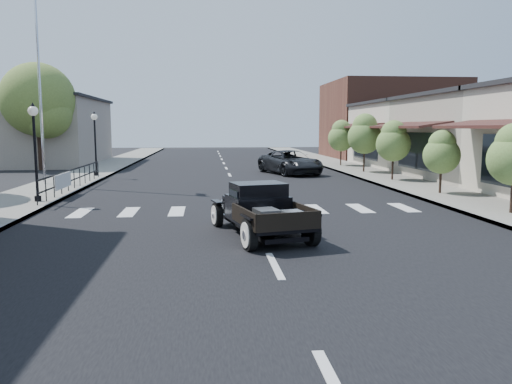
{
  "coord_description": "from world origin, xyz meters",
  "views": [
    {
      "loc": [
        -1.38,
        -12.94,
        2.85
      ],
      "look_at": [
        0.04,
        1.32,
        1.0
      ],
      "focal_mm": 35.0,
      "sensor_mm": 36.0,
      "label": 1
    }
  ],
  "objects": [
    {
      "name": "sidewalk_right",
      "position": [
        8.5,
        15.0,
        0.07
      ],
      "size": [
        3.0,
        80.0,
        0.15
      ],
      "primitive_type": "cube",
      "color": "gray",
      "rests_on": "ground"
    },
    {
      "name": "lamp_post_c",
      "position": [
        -7.6,
        16.0,
        1.95
      ],
      "size": [
        0.36,
        0.36,
        3.6
      ],
      "primitive_type": null,
      "color": "black",
      "rests_on": "sidewalk_left"
    },
    {
      "name": "low_building_left",
      "position": [
        -15.0,
        28.0,
        2.5
      ],
      "size": [
        10.0,
        12.0,
        5.0
      ],
      "primitive_type": "cube",
      "color": "#A99B8D",
      "rests_on": "ground"
    },
    {
      "name": "second_car",
      "position": [
        3.74,
        17.28,
        0.72
      ],
      "size": [
        3.83,
        5.68,
        1.45
      ],
      "primitive_type": "imported",
      "rotation": [
        0.0,
        0.0,
        0.3
      ],
      "color": "black",
      "rests_on": "ground"
    },
    {
      "name": "flagpole",
      "position": [
        -9.2,
        12.0,
        5.96
      ],
      "size": [
        0.12,
        0.12,
        11.62
      ],
      "primitive_type": "cylinder",
      "color": "silver",
      "rests_on": "sidewalk_left"
    },
    {
      "name": "banner",
      "position": [
        -7.22,
        8.0,
        0.45
      ],
      "size": [
        0.04,
        2.2,
        0.6
      ],
      "primitive_type": null,
      "color": "silver",
      "rests_on": "sidewalk_left"
    },
    {
      "name": "road",
      "position": [
        0.0,
        15.0,
        0.01
      ],
      "size": [
        14.0,
        80.0,
        0.02
      ],
      "primitive_type": "cube",
      "color": "black",
      "rests_on": "ground"
    },
    {
      "name": "small_tree_d",
      "position": [
        8.3,
        16.99,
        1.87
      ],
      "size": [
        2.06,
        2.06,
        3.44
      ],
      "primitive_type": null,
      "color": "#5A7A38",
      "rests_on": "sidewalk_right"
    },
    {
      "name": "small_tree_e",
      "position": [
        8.3,
        22.34,
        1.72
      ],
      "size": [
        1.88,
        1.88,
        3.13
      ],
      "primitive_type": null,
      "color": "#5A7A38",
      "rests_on": "sidewalk_right"
    },
    {
      "name": "lamp_post_b",
      "position": [
        -7.6,
        6.0,
        1.95
      ],
      "size": [
        0.36,
        0.36,
        3.6
      ],
      "primitive_type": null,
      "color": "black",
      "rests_on": "sidewalk_left"
    },
    {
      "name": "sidewalk_left",
      "position": [
        -8.5,
        15.0,
        0.07
      ],
      "size": [
        3.0,
        80.0,
        0.15
      ],
      "primitive_type": "cube",
      "color": "gray",
      "rests_on": "ground"
    },
    {
      "name": "road_markings",
      "position": [
        0.0,
        10.0,
        0.0
      ],
      "size": [
        12.0,
        60.0,
        0.06
      ],
      "primitive_type": null,
      "color": "silver",
      "rests_on": "ground"
    },
    {
      "name": "hotrod_pickup",
      "position": [
        0.02,
        -0.08,
        0.72
      ],
      "size": [
        2.84,
        4.48,
        1.44
      ],
      "primitive_type": null,
      "rotation": [
        0.0,
        0.0,
        0.23
      ],
      "color": "black",
      "rests_on": "ground"
    },
    {
      "name": "small_tree_b",
      "position": [
        8.3,
        6.81,
        1.41
      ],
      "size": [
        1.51,
        1.51,
        2.51
      ],
      "primitive_type": null,
      "color": "#5A7A38",
      "rests_on": "sidewalk_right"
    },
    {
      "name": "big_tree_far",
      "position": [
        -12.5,
        22.0,
        3.57
      ],
      "size": [
        4.86,
        4.86,
        7.14
      ],
      "primitive_type": null,
      "color": "#5B7230",
      "rests_on": "ground"
    },
    {
      "name": "storefront_mid",
      "position": [
        15.0,
        13.0,
        2.25
      ],
      "size": [
        10.0,
        9.0,
        4.5
      ],
      "primitive_type": "cube",
      "color": "#A79D8C",
      "rests_on": "ground"
    },
    {
      "name": "ground",
      "position": [
        0.0,
        0.0,
        0.0
      ],
      "size": [
        120.0,
        120.0,
        0.0
      ],
      "primitive_type": "plane",
      "color": "black",
      "rests_on": "ground"
    },
    {
      "name": "small_tree_c",
      "position": [
        8.3,
        12.21,
        1.64
      ],
      "size": [
        1.78,
        1.78,
        2.97
      ],
      "primitive_type": null,
      "color": "#5A7A38",
      "rests_on": "sidewalk_right"
    },
    {
      "name": "railing",
      "position": [
        -7.3,
        10.0,
        0.65
      ],
      "size": [
        0.08,
        10.0,
        1.0
      ],
      "primitive_type": null,
      "color": "black",
      "rests_on": "sidewalk_left"
    },
    {
      "name": "far_building_right",
      "position": [
        15.5,
        32.0,
        3.5
      ],
      "size": [
        11.0,
        10.0,
        7.0
      ],
      "primitive_type": "cube",
      "color": "brown",
      "rests_on": "ground"
    },
    {
      "name": "storefront_far",
      "position": [
        15.0,
        22.0,
        2.25
      ],
      "size": [
        10.0,
        9.0,
        4.5
      ],
      "primitive_type": "cube",
      "color": "beige",
      "rests_on": "ground"
    }
  ]
}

